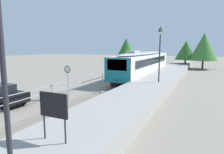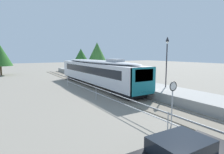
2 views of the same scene
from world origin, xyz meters
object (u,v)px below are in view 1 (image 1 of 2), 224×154
Objects in this scene: parked_hatchback_black at (1,95)px; platform_lamp_near_end at (0,31)px; commuter_train at (144,62)px; platform_notice_board at (54,107)px; platform_lamp_mid_platform at (160,44)px; speed_limit_sign at (68,74)px.

platform_lamp_near_end is at bearing -34.76° from parked_hatchback_black.
platform_lamp_near_end is (4.01, -25.16, 2.48)m from commuter_train.
platform_notice_board is at bearing -82.00° from commuter_train.
platform_lamp_near_end is at bearing -90.00° from platform_lamp_mid_platform.
commuter_train is at bearing 98.00° from platform_notice_board.
commuter_train is at bearing 99.05° from platform_lamp_near_end.
platform_lamp_near_end reaches higher than commuter_train.
platform_lamp_near_end reaches higher than platform_notice_board.
platform_lamp_mid_platform is 1.33× the size of parked_hatchback_black.
platform_lamp_mid_platform is 14.23m from platform_notice_board.
platform_lamp_mid_platform is 2.97× the size of platform_notice_board.
commuter_train is 9.93m from platform_lamp_mid_platform.
platform_notice_board is 9.93m from parked_hatchback_black.
commuter_train is 15.09m from speed_limit_sign.
speed_limit_sign is at bearing 45.34° from parked_hatchback_black.
platform_lamp_near_end is 12.21m from speed_limit_sign.
speed_limit_sign is (-6.19, 10.23, -2.50)m from platform_lamp_near_end.
platform_lamp_mid_platform reaches higher than commuter_train.
platform_lamp_mid_platform is 14.23m from parked_hatchback_black.
platform_lamp_mid_platform is at bearing 86.68° from platform_notice_board.
platform_notice_board is 0.64× the size of speed_limit_sign.
platform_lamp_near_end is 1.00× the size of platform_lamp_mid_platform.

